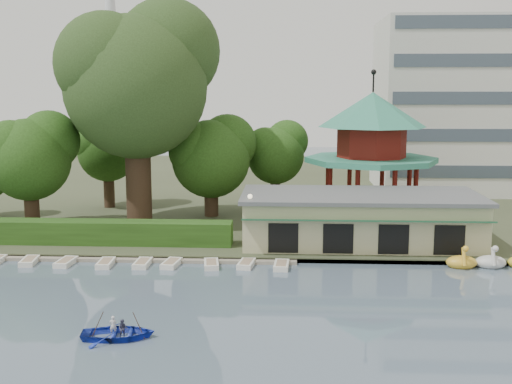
# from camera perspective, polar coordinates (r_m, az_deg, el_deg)

# --- Properties ---
(ground_plane) EXTENTS (220.00, 220.00, 0.00)m
(ground_plane) POSITION_cam_1_polar(r_m,az_deg,el_deg) (30.76, -5.69, -14.66)
(ground_plane) COLOR slate
(ground_plane) RESTS_ON ground
(shore) EXTENTS (220.00, 70.00, 0.40)m
(shore) POSITION_cam_1_polar(r_m,az_deg,el_deg) (80.85, -0.14, 0.49)
(shore) COLOR #424930
(shore) RESTS_ON ground
(embankment) EXTENTS (220.00, 0.60, 0.30)m
(embankment) POSITION_cam_1_polar(r_m,az_deg,el_deg) (46.94, -2.50, -5.97)
(embankment) COLOR gray
(embankment) RESTS_ON ground
(dock) EXTENTS (34.00, 1.60, 0.24)m
(dock) POSITION_cam_1_polar(r_m,az_deg,el_deg) (49.45, -16.55, -5.60)
(dock) COLOR gray
(dock) RESTS_ON ground
(boathouse) EXTENTS (18.60, 9.39, 3.90)m
(boathouse) POSITION_cam_1_polar(r_m,az_deg,el_deg) (51.08, 9.24, -2.28)
(boathouse) COLOR #C3BE8F
(boathouse) RESTS_ON shore
(pavilion) EXTENTS (12.40, 12.40, 13.50)m
(pavilion) POSITION_cam_1_polar(r_m,az_deg,el_deg) (60.48, 10.25, 4.36)
(pavilion) COLOR #C3BE8F
(pavilion) RESTS_ON shore
(broadcast_tower) EXTENTS (8.00, 8.00, 96.00)m
(broadcast_tower) POSITION_cam_1_polar(r_m,az_deg,el_deg) (175.43, -12.85, 16.02)
(broadcast_tower) COLOR silver
(broadcast_tower) RESTS_ON ground
(hedge) EXTENTS (30.00, 2.00, 1.80)m
(hedge) POSITION_cam_1_polar(r_m,az_deg,el_deg) (53.23, -18.48, -3.35)
(hedge) COLOR #295018
(hedge) RESTS_ON shore
(lamp_post) EXTENTS (0.36, 0.36, 4.28)m
(lamp_post) POSITION_cam_1_polar(r_m,az_deg,el_deg) (47.76, -0.54, -1.77)
(lamp_post) COLOR black
(lamp_post) RESTS_ON shore
(big_tree) EXTENTS (13.76, 12.83, 19.98)m
(big_tree) POSITION_cam_1_polar(r_m,az_deg,el_deg) (57.56, -10.45, 10.18)
(big_tree) COLOR #3A281C
(big_tree) RESTS_ON shore
(small_trees) EXTENTS (39.35, 16.74, 10.17)m
(small_trees) POSITION_cam_1_polar(r_m,az_deg,el_deg) (61.48, -13.17, 3.27)
(small_trees) COLOR #3A281C
(small_trees) RESTS_ON shore
(moored_rowboats) EXTENTS (32.20, 2.80, 0.36)m
(moored_rowboats) POSITION_cam_1_polar(r_m,az_deg,el_deg) (47.97, -16.48, -5.98)
(moored_rowboats) COLOR white
(moored_rowboats) RESTS_ON ground
(rowboat_with_passengers) EXTENTS (5.53, 4.26, 2.01)m
(rowboat_with_passengers) POSITION_cam_1_polar(r_m,az_deg,el_deg) (33.56, -12.17, -11.77)
(rowboat_with_passengers) COLOR #1D33AE
(rowboat_with_passengers) RESTS_ON ground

